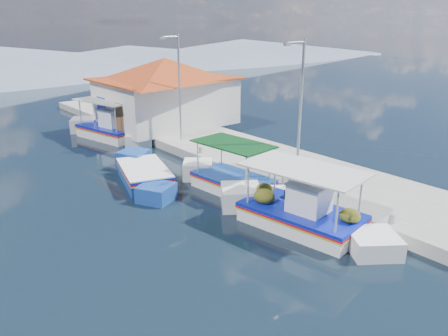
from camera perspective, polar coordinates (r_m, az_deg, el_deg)
ground at (r=15.08m, az=3.65°, el=-9.28°), size 160.00×160.00×0.00m
quay at (r=22.77m, az=4.15°, el=1.30°), size 5.00×44.00×0.50m
bollards at (r=20.77m, az=1.42°, el=0.75°), size 0.20×17.20×0.30m
main_caique at (r=15.88m, az=10.03°, el=-6.07°), size 2.98×7.60×2.53m
caique_green_canopy at (r=19.02m, az=1.03°, el=-1.90°), size 2.29×6.46×2.42m
caique_blue_hull at (r=20.28m, az=-10.73°, el=-1.04°), size 3.18×6.24×1.16m
caique_far at (r=28.67m, az=-14.92°, el=4.92°), size 3.34×7.63×2.73m
harbor_building at (r=29.35m, az=-7.71°, el=10.22°), size 10.49×10.49×4.40m
lamp_post_near at (r=18.26m, az=10.00°, el=8.32°), size 1.21×0.14×6.00m
lamp_post_far at (r=24.96m, az=-6.14°, el=11.27°), size 1.21×0.14×6.00m
mountain_ridge at (r=67.65m, az=-26.85°, el=12.62°), size 171.40×96.00×5.50m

